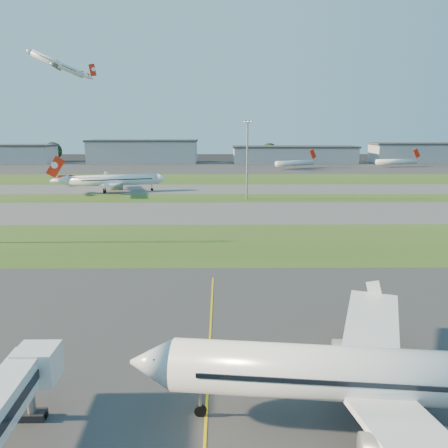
{
  "coord_description": "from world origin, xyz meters",
  "views": [
    {
      "loc": [
        6.27,
        -36.65,
        23.96
      ],
      "look_at": [
        6.84,
        38.79,
        7.0
      ],
      "focal_mm": 35.0,
      "sensor_mm": 36.0,
      "label": 1
    }
  ],
  "objects_px": {
    "airliner_parked": "(389,377)",
    "airliner_taxiing": "(113,181)",
    "mini_jet_near": "(295,163)",
    "mini_jet_far": "(397,162)",
    "light_mast_centre": "(247,155)"
  },
  "relations": [
    {
      "from": "airliner_parked",
      "to": "airliner_taxiing",
      "type": "xyz_separation_m",
      "value": [
        -52.96,
        130.3,
        -0.29
      ]
    },
    {
      "from": "mini_jet_near",
      "to": "mini_jet_far",
      "type": "bearing_deg",
      "value": -19.65
    },
    {
      "from": "mini_jet_near",
      "to": "airliner_parked",
      "type": "bearing_deg",
      "value": -126.05
    },
    {
      "from": "airliner_parked",
      "to": "mini_jet_far",
      "type": "height_order",
      "value": "airliner_parked"
    },
    {
      "from": "mini_jet_far",
      "to": "airliner_taxiing",
      "type": "bearing_deg",
      "value": -156.09
    },
    {
      "from": "airliner_parked",
      "to": "mini_jet_far",
      "type": "bearing_deg",
      "value": 74.52
    },
    {
      "from": "airliner_taxiing",
      "to": "mini_jet_near",
      "type": "distance_m",
      "value": 122.62
    },
    {
      "from": "airliner_parked",
      "to": "mini_jet_near",
      "type": "distance_m",
      "value": 222.92
    },
    {
      "from": "airliner_taxiing",
      "to": "mini_jet_near",
      "type": "bearing_deg",
      "value": -147.21
    },
    {
      "from": "mini_jet_near",
      "to": "light_mast_centre",
      "type": "height_order",
      "value": "light_mast_centre"
    },
    {
      "from": "airliner_taxiing",
      "to": "mini_jet_far",
      "type": "distance_m",
      "value": 176.22
    },
    {
      "from": "airliner_taxiing",
      "to": "light_mast_centre",
      "type": "xyz_separation_m",
      "value": [
        48.47,
        -16.44,
        10.5
      ]
    },
    {
      "from": "airliner_taxiing",
      "to": "light_mast_centre",
      "type": "relative_size",
      "value": 1.49
    },
    {
      "from": "airliner_taxiing",
      "to": "mini_jet_near",
      "type": "height_order",
      "value": "airliner_taxiing"
    },
    {
      "from": "mini_jet_near",
      "to": "light_mast_centre",
      "type": "xyz_separation_m",
      "value": [
        -34.1,
        -107.08,
        11.53
      ]
    }
  ]
}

